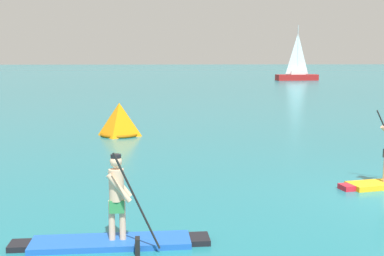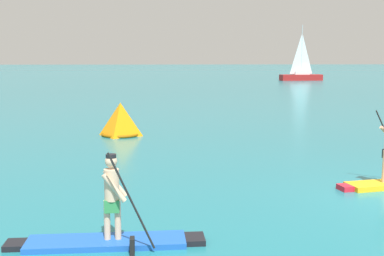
% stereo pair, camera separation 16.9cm
% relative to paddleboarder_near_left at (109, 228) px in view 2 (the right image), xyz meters
% --- Properties ---
extents(paddleboarder_near_left, '(3.47, 0.93, 1.77)m').
position_rel_paddleboarder_near_left_xyz_m(paddleboarder_near_left, '(0.00, 0.00, 0.00)').
color(paddleboarder_near_left, blue).
rests_on(paddleboarder_near_left, ground).
extents(race_marker_buoy, '(1.66, 1.66, 1.38)m').
position_rel_paddleboarder_near_left_xyz_m(race_marker_buoy, '(-0.82, 12.29, 0.32)').
color(race_marker_buoy, orange).
rests_on(race_marker_buoy, ground).
extents(sailboat_right_horizon, '(6.09, 2.32, 7.76)m').
position_rel_paddleboarder_near_left_xyz_m(sailboat_right_horizon, '(20.58, 61.15, 0.61)').
color(sailboat_right_horizon, '#A51E1E').
rests_on(sailboat_right_horizon, ground).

